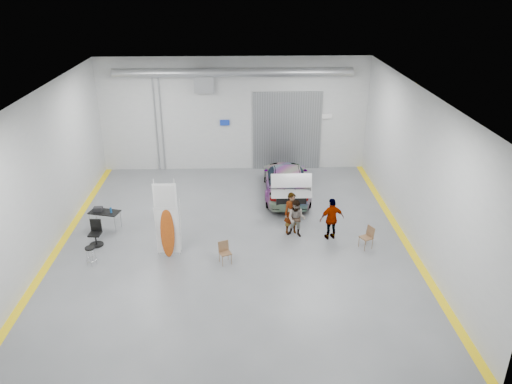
{
  "coord_description": "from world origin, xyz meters",
  "views": [
    {
      "loc": [
        0.32,
        -17.49,
        9.92
      ],
      "look_at": [
        0.93,
        1.39,
        1.5
      ],
      "focal_mm": 35.0,
      "sensor_mm": 36.0,
      "label": 1
    }
  ],
  "objects_px": {
    "person_c": "(332,219)",
    "office_chair": "(96,234)",
    "sedan_car": "(286,180)",
    "shop_stool": "(91,256)",
    "person_b": "(296,219)",
    "surfboard_display": "(167,226)",
    "person_a": "(292,213)",
    "work_table": "(103,212)",
    "folding_chair_far": "(366,241)",
    "folding_chair_near": "(225,257)"
  },
  "relations": [
    {
      "from": "surfboard_display",
      "to": "person_b",
      "type": "bearing_deg",
      "value": 15.67
    },
    {
      "from": "sedan_car",
      "to": "work_table",
      "type": "distance_m",
      "value": 8.53
    },
    {
      "from": "person_b",
      "to": "office_chair",
      "type": "bearing_deg",
      "value": -158.44
    },
    {
      "from": "person_c",
      "to": "folding_chair_far",
      "type": "distance_m",
      "value": 1.58
    },
    {
      "from": "surfboard_display",
      "to": "folding_chair_far",
      "type": "distance_m",
      "value": 7.64
    },
    {
      "from": "office_chair",
      "to": "person_b",
      "type": "bearing_deg",
      "value": 7.39
    },
    {
      "from": "folding_chair_near",
      "to": "surfboard_display",
      "type": "bearing_deg",
      "value": 142.16
    },
    {
      "from": "surfboard_display",
      "to": "office_chair",
      "type": "height_order",
      "value": "surfboard_display"
    },
    {
      "from": "office_chair",
      "to": "sedan_car",
      "type": "bearing_deg",
      "value": 34.32
    },
    {
      "from": "person_b",
      "to": "work_table",
      "type": "relative_size",
      "value": 1.17
    },
    {
      "from": "person_b",
      "to": "person_c",
      "type": "xyz_separation_m",
      "value": [
        1.38,
        -0.23,
        0.09
      ]
    },
    {
      "from": "sedan_car",
      "to": "folding_chair_far",
      "type": "distance_m",
      "value": 5.83
    },
    {
      "from": "work_table",
      "to": "person_a",
      "type": "bearing_deg",
      "value": -4.68
    },
    {
      "from": "person_b",
      "to": "sedan_car",
      "type": "bearing_deg",
      "value": 109.06
    },
    {
      "from": "person_a",
      "to": "sedan_car",
      "type": "bearing_deg",
      "value": 77.98
    },
    {
      "from": "person_a",
      "to": "person_b",
      "type": "xyz_separation_m",
      "value": [
        0.16,
        -0.28,
        -0.1
      ]
    },
    {
      "from": "sedan_car",
      "to": "person_c",
      "type": "relative_size",
      "value": 2.97
    },
    {
      "from": "folding_chair_near",
      "to": "person_a",
      "type": "bearing_deg",
      "value": 18.41
    },
    {
      "from": "work_table",
      "to": "folding_chair_near",
      "type": "bearing_deg",
      "value": -29.38
    },
    {
      "from": "work_table",
      "to": "sedan_car",
      "type": "bearing_deg",
      "value": 22.13
    },
    {
      "from": "work_table",
      "to": "office_chair",
      "type": "height_order",
      "value": "office_chair"
    },
    {
      "from": "folding_chair_near",
      "to": "folding_chair_far",
      "type": "bearing_deg",
      "value": -12.04
    },
    {
      "from": "surfboard_display",
      "to": "folding_chair_far",
      "type": "relative_size",
      "value": 3.52
    },
    {
      "from": "person_b",
      "to": "person_c",
      "type": "height_order",
      "value": "person_c"
    },
    {
      "from": "person_c",
      "to": "office_chair",
      "type": "height_order",
      "value": "person_c"
    },
    {
      "from": "person_a",
      "to": "folding_chair_near",
      "type": "distance_m",
      "value": 3.54
    },
    {
      "from": "folding_chair_far",
      "to": "office_chair",
      "type": "bearing_deg",
      "value": -118.94
    },
    {
      "from": "person_c",
      "to": "person_a",
      "type": "bearing_deg",
      "value": -32.12
    },
    {
      "from": "shop_stool",
      "to": "office_chair",
      "type": "height_order",
      "value": "office_chair"
    },
    {
      "from": "folding_chair_near",
      "to": "folding_chair_far",
      "type": "relative_size",
      "value": 0.94
    },
    {
      "from": "sedan_car",
      "to": "work_table",
      "type": "xyz_separation_m",
      "value": [
        -7.9,
        -3.21,
        0.02
      ]
    },
    {
      "from": "person_b",
      "to": "surfboard_display",
      "type": "bearing_deg",
      "value": -146.39
    },
    {
      "from": "person_a",
      "to": "person_b",
      "type": "height_order",
      "value": "person_a"
    },
    {
      "from": "work_table",
      "to": "person_c",
      "type": "bearing_deg",
      "value": -6.98
    },
    {
      "from": "sedan_car",
      "to": "person_b",
      "type": "bearing_deg",
      "value": 92.44
    },
    {
      "from": "folding_chair_far",
      "to": "office_chair",
      "type": "xyz_separation_m",
      "value": [
        -10.54,
        0.59,
        0.18
      ]
    },
    {
      "from": "person_b",
      "to": "surfboard_display",
      "type": "distance_m",
      "value": 5.17
    },
    {
      "from": "office_chair",
      "to": "person_c",
      "type": "bearing_deg",
      "value": 5.54
    },
    {
      "from": "person_a",
      "to": "work_table",
      "type": "bearing_deg",
      "value": 164.99
    },
    {
      "from": "surfboard_display",
      "to": "shop_stool",
      "type": "relative_size",
      "value": 4.2
    },
    {
      "from": "person_b",
      "to": "folding_chair_near",
      "type": "height_order",
      "value": "person_b"
    },
    {
      "from": "person_b",
      "to": "folding_chair_far",
      "type": "height_order",
      "value": "person_b"
    },
    {
      "from": "person_c",
      "to": "surfboard_display",
      "type": "xyz_separation_m",
      "value": [
        -6.35,
        -1.13,
        0.39
      ]
    },
    {
      "from": "office_chair",
      "to": "work_table",
      "type": "bearing_deg",
      "value": 94.94
    },
    {
      "from": "sedan_car",
      "to": "shop_stool",
      "type": "distance_m",
      "value": 9.79
    },
    {
      "from": "person_c",
      "to": "office_chair",
      "type": "distance_m",
      "value": 9.33
    },
    {
      "from": "folding_chair_far",
      "to": "office_chair",
      "type": "relative_size",
      "value": 0.86
    },
    {
      "from": "surfboard_display",
      "to": "folding_chair_near",
      "type": "distance_m",
      "value": 2.45
    },
    {
      "from": "office_chair",
      "to": "person_a",
      "type": "bearing_deg",
      "value": 9.52
    },
    {
      "from": "person_c",
      "to": "shop_stool",
      "type": "relative_size",
      "value": 2.35
    }
  ]
}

